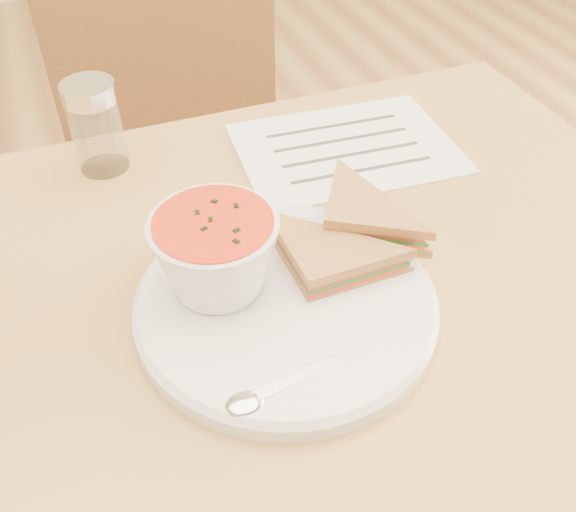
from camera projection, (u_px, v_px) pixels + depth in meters
name	position (u px, v px, depth m)	size (l,w,h in m)	color
dining_table	(261.00, 491.00, 0.87)	(1.00, 0.70, 0.75)	brown
chair_far	(196.00, 247.00, 1.15)	(0.38, 0.38, 0.86)	brown
plate	(286.00, 305.00, 0.60)	(0.28, 0.28, 0.02)	white
soup_bowl	(216.00, 257.00, 0.58)	(0.12, 0.12, 0.08)	white
sandwich_half_a	(308.00, 295.00, 0.58)	(0.11, 0.11, 0.03)	#C08F43
sandwich_half_b	(323.00, 233.00, 0.62)	(0.11, 0.11, 0.03)	#C08F43
spoon	(297.00, 379.00, 0.52)	(0.16, 0.03, 0.01)	silver
paper_menu	(346.00, 148.00, 0.81)	(0.27, 0.20, 0.00)	white
condiment_shaker	(96.00, 127.00, 0.74)	(0.06, 0.06, 0.11)	silver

